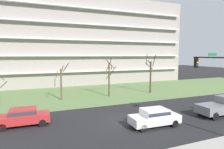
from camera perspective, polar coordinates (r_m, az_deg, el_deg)
The scene contains 10 objects.
ground at distance 18.69m, azimuth 4.25°, elevation -13.73°, with size 160.00×160.00×0.00m, color #232326.
grass_lawn_strip at distance 31.39m, azimuth -7.28°, elevation -5.66°, with size 80.00×16.00×0.08m, color #66844C.
apartment_building at distance 44.22m, azimuth -12.09°, elevation 9.47°, with size 50.58×12.29×18.37m.
tree_left at distance 27.39m, azimuth -14.88°, elevation -2.22°, with size 2.03×1.79×5.17m.
tree_center at distance 28.64m, azimuth -0.78°, elevation -0.70°, with size 1.65×1.65×5.86m.
tree_right at distance 32.05m, azimuth 11.29°, elevation 0.11°, with size 1.74×1.95×6.42m.
sedan_red_near_left at distance 19.04m, azimuth -24.76°, elevation -11.13°, with size 4.43×1.88×1.57m.
pickup_gray_center_left at distance 23.31m, azimuth 29.96°, elevation -7.95°, with size 5.41×2.03×1.95m.
sedan_white_center_right at distance 17.63m, azimuth 12.47°, elevation -12.08°, with size 4.47×1.97×1.57m.
traffic_signal_mast at distance 17.42m, azimuth 29.78°, elevation -1.19°, with size 0.90×4.51×6.44m.
Camera 1 is at (-7.90, -15.74, 6.23)m, focal length 30.88 mm.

